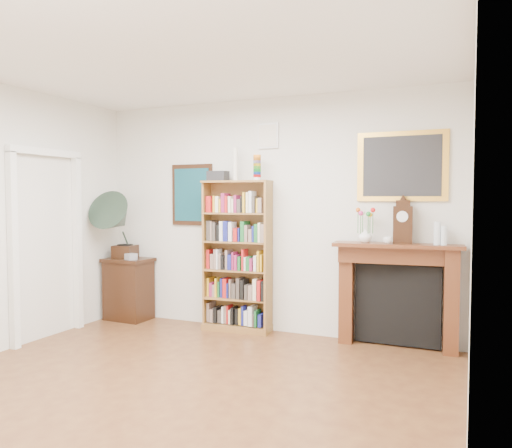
{
  "coord_description": "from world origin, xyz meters",
  "views": [
    {
      "loc": [
        2.25,
        -3.07,
        1.61
      ],
      "look_at": [
        0.23,
        1.6,
        1.34
      ],
      "focal_mm": 35.0,
      "sensor_mm": 36.0,
      "label": 1
    }
  ],
  "objects_px": {
    "bookshelf": "(237,247)",
    "bottle_left": "(437,233)",
    "fireplace": "(397,286)",
    "flower_vase": "(365,235)",
    "mantel_clock": "(403,223)",
    "bottle_right": "(444,235)",
    "side_cabinet": "(129,289)",
    "cd_stack": "(131,257)",
    "teacup": "(388,240)",
    "gramophone": "(117,221)"
  },
  "relations": [
    {
      "from": "fireplace",
      "to": "flower_vase",
      "type": "height_order",
      "value": "flower_vase"
    },
    {
      "from": "side_cabinet",
      "to": "teacup",
      "type": "height_order",
      "value": "teacup"
    },
    {
      "from": "bottle_right",
      "to": "bookshelf",
      "type": "bearing_deg",
      "value": -179.85
    },
    {
      "from": "bookshelf",
      "to": "fireplace",
      "type": "distance_m",
      "value": 1.91
    },
    {
      "from": "teacup",
      "to": "bottle_left",
      "type": "xyz_separation_m",
      "value": [
        0.49,
        0.05,
        0.08
      ]
    },
    {
      "from": "fireplace",
      "to": "mantel_clock",
      "type": "height_order",
      "value": "mantel_clock"
    },
    {
      "from": "bottle_left",
      "to": "gramophone",
      "type": "bearing_deg",
      "value": -177.19
    },
    {
      "from": "gramophone",
      "to": "teacup",
      "type": "distance_m",
      "value": 3.43
    },
    {
      "from": "teacup",
      "to": "gramophone",
      "type": "bearing_deg",
      "value": -177.67
    },
    {
      "from": "bookshelf",
      "to": "bottle_left",
      "type": "distance_m",
      "value": 2.28
    },
    {
      "from": "flower_vase",
      "to": "teacup",
      "type": "distance_m",
      "value": 0.25
    },
    {
      "from": "side_cabinet",
      "to": "cd_stack",
      "type": "bearing_deg",
      "value": -39.15
    },
    {
      "from": "gramophone",
      "to": "cd_stack",
      "type": "xyz_separation_m",
      "value": [
        0.22,
        -0.01,
        -0.46
      ]
    },
    {
      "from": "gramophone",
      "to": "bottle_right",
      "type": "xyz_separation_m",
      "value": [
        3.98,
        0.18,
        -0.08
      ]
    },
    {
      "from": "gramophone",
      "to": "mantel_clock",
      "type": "height_order",
      "value": "gramophone"
    },
    {
      "from": "mantel_clock",
      "to": "teacup",
      "type": "xyz_separation_m",
      "value": [
        -0.14,
        -0.08,
        -0.18
      ]
    },
    {
      "from": "fireplace",
      "to": "flower_vase",
      "type": "distance_m",
      "value": 0.64
    },
    {
      "from": "cd_stack",
      "to": "teacup",
      "type": "xyz_separation_m",
      "value": [
        3.21,
        0.15,
        0.31
      ]
    },
    {
      "from": "bookshelf",
      "to": "bottle_left",
      "type": "relative_size",
      "value": 8.72
    },
    {
      "from": "teacup",
      "to": "cd_stack",
      "type": "bearing_deg",
      "value": -177.28
    },
    {
      "from": "mantel_clock",
      "to": "bottle_left",
      "type": "bearing_deg",
      "value": -9.57
    },
    {
      "from": "bookshelf",
      "to": "fireplace",
      "type": "xyz_separation_m",
      "value": [
        1.87,
        0.07,
        -0.35
      ]
    },
    {
      "from": "cd_stack",
      "to": "flower_vase",
      "type": "xyz_separation_m",
      "value": [
        2.96,
        0.19,
        0.35
      ]
    },
    {
      "from": "gramophone",
      "to": "bottle_left",
      "type": "distance_m",
      "value": 3.92
    },
    {
      "from": "bookshelf",
      "to": "mantel_clock",
      "type": "height_order",
      "value": "bookshelf"
    },
    {
      "from": "flower_vase",
      "to": "teacup",
      "type": "height_order",
      "value": "flower_vase"
    },
    {
      "from": "side_cabinet",
      "to": "flower_vase",
      "type": "bearing_deg",
      "value": 3.27
    },
    {
      "from": "fireplace",
      "to": "bottle_right",
      "type": "distance_m",
      "value": 0.73
    },
    {
      "from": "gramophone",
      "to": "flower_vase",
      "type": "xyz_separation_m",
      "value": [
        3.18,
        0.18,
        -0.11
      ]
    },
    {
      "from": "bookshelf",
      "to": "mantel_clock",
      "type": "relative_size",
      "value": 4.57
    },
    {
      "from": "mantel_clock",
      "to": "bottle_right",
      "type": "distance_m",
      "value": 0.43
    },
    {
      "from": "flower_vase",
      "to": "bottle_left",
      "type": "relative_size",
      "value": 0.63
    },
    {
      "from": "side_cabinet",
      "to": "fireplace",
      "type": "xyz_separation_m",
      "value": [
        3.43,
        0.14,
        0.26
      ]
    },
    {
      "from": "fireplace",
      "to": "flower_vase",
      "type": "xyz_separation_m",
      "value": [
        -0.34,
        -0.06,
        0.54
      ]
    },
    {
      "from": "cd_stack",
      "to": "mantel_clock",
      "type": "xyz_separation_m",
      "value": [
        3.35,
        0.23,
        0.5
      ]
    },
    {
      "from": "mantel_clock",
      "to": "bottle_right",
      "type": "xyz_separation_m",
      "value": [
        0.41,
        -0.04,
        -0.12
      ]
    },
    {
      "from": "flower_vase",
      "to": "bottle_left",
      "type": "xyz_separation_m",
      "value": [
        0.73,
        0.01,
        0.04
      ]
    },
    {
      "from": "mantel_clock",
      "to": "teacup",
      "type": "bearing_deg",
      "value": -156.74
    },
    {
      "from": "gramophone",
      "to": "teacup",
      "type": "bearing_deg",
      "value": -6.76
    },
    {
      "from": "cd_stack",
      "to": "fireplace",
      "type": "bearing_deg",
      "value": 4.48
    },
    {
      "from": "fireplace",
      "to": "bottle_left",
      "type": "distance_m",
      "value": 0.71
    },
    {
      "from": "mantel_clock",
      "to": "cd_stack",
      "type": "bearing_deg",
      "value": 178.47
    },
    {
      "from": "cd_stack",
      "to": "flower_vase",
      "type": "distance_m",
      "value": 2.99
    },
    {
      "from": "side_cabinet",
      "to": "flower_vase",
      "type": "xyz_separation_m",
      "value": [
        3.1,
        0.07,
        0.8
      ]
    },
    {
      "from": "fireplace",
      "to": "bottle_left",
      "type": "relative_size",
      "value": 5.66
    },
    {
      "from": "flower_vase",
      "to": "bottle_right",
      "type": "xyz_separation_m",
      "value": [
        0.8,
        -0.0,
        0.02
      ]
    },
    {
      "from": "flower_vase",
      "to": "cd_stack",
      "type": "bearing_deg",
      "value": -176.23
    },
    {
      "from": "bookshelf",
      "to": "bottle_right",
      "type": "distance_m",
      "value": 2.34
    },
    {
      "from": "fireplace",
      "to": "cd_stack",
      "type": "relative_size",
      "value": 11.32
    },
    {
      "from": "cd_stack",
      "to": "bottle_left",
      "type": "xyz_separation_m",
      "value": [
        3.69,
        0.21,
        0.39
      ]
    }
  ]
}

